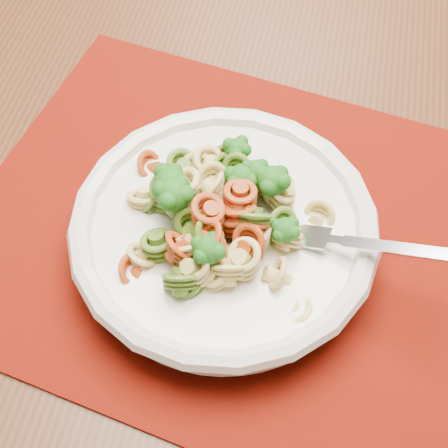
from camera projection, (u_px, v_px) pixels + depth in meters
The scene contains 5 objects.
dining_table at pixel (265, 226), 0.67m from camera, with size 1.74×1.41×0.70m.
placemat at pixel (243, 234), 0.56m from camera, with size 0.49×0.38×0.00m, color #631004.
pasta_bowl at pixel (224, 230), 0.53m from camera, with size 0.26×0.26×0.05m.
pasta_broccoli_heap at pixel (224, 220), 0.52m from camera, with size 0.22×0.22×0.06m, color #D3BE68, non-canonical shape.
fork at pixel (314, 237), 0.51m from camera, with size 0.19×0.02×0.01m, color silver, non-canonical shape.
Camera 1 is at (0.37, -0.82, 1.18)m, focal length 50.00 mm.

